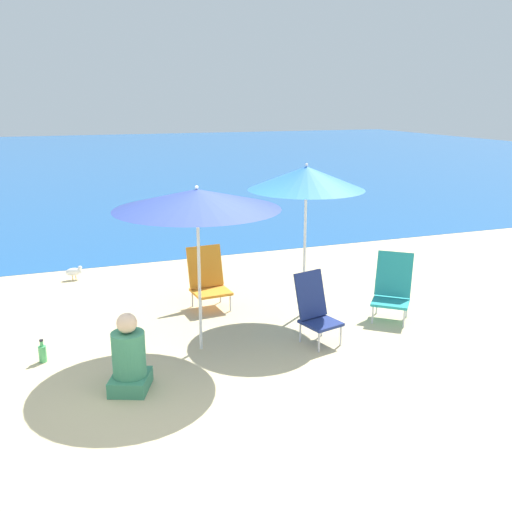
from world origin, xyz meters
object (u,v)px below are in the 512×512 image
beach_umbrella_blue (306,178)px  beach_umbrella_navy (197,199)px  beach_chair_navy (315,307)px  seagull (74,271)px  beach_chair_orange (208,278)px  person_seated_near (129,359)px  beach_chair_teal (392,287)px  water_bottle (43,353)px

beach_umbrella_blue → beach_umbrella_navy: beach_umbrella_blue is taller
beach_umbrella_blue → beach_chair_navy: 1.73m
beach_umbrella_navy → seagull: bearing=110.7°
beach_umbrella_navy → beach_chair_orange: bearing=71.1°
person_seated_near → beach_umbrella_navy: bearing=59.8°
beach_chair_orange → seagull: size_ratio=3.23×
beach_umbrella_navy → beach_chair_teal: (2.72, 0.10, -1.38)m
beach_umbrella_blue → beach_chair_orange: bearing=146.7°
beach_umbrella_blue → beach_chair_orange: 2.03m
beach_umbrella_navy → water_bottle: beach_umbrella_navy is taller
beach_chair_orange → water_bottle: bearing=-158.2°
beach_chair_navy → person_seated_near: bearing=177.1°
beach_umbrella_navy → person_seated_near: (-0.94, -0.72, -1.48)m
beach_chair_orange → beach_chair_navy: bearing=-65.4°
beach_chair_navy → beach_chair_orange: size_ratio=0.99×
beach_chair_navy → beach_chair_orange: beach_chair_orange is taller
person_seated_near → water_bottle: person_seated_near is taller
beach_umbrella_navy → beach_chair_navy: size_ratio=2.29×
beach_umbrella_blue → seagull: beach_umbrella_blue is taller
beach_umbrella_blue → person_seated_near: 3.31m
seagull → beach_chair_navy: bearing=-53.8°
beach_umbrella_navy → beach_chair_navy: bearing=-10.3°
beach_chair_navy → beach_chair_orange: bearing=104.7°
beach_chair_teal → person_seated_near: beach_chair_teal is taller
beach_chair_navy → beach_umbrella_blue: bearing=59.6°
person_seated_near → seagull: size_ratio=3.12×
beach_umbrella_navy → person_seated_near: beach_umbrella_navy is taller
beach_chair_orange → person_seated_near: beach_chair_orange is taller
beach_umbrella_navy → water_bottle: size_ratio=7.25×
beach_chair_orange → seagull: 2.66m
beach_chair_orange → person_seated_near: 2.54m
beach_chair_orange → water_bottle: size_ratio=3.19×
water_bottle → beach_chair_orange: bearing=26.1°
beach_umbrella_blue → beach_chair_orange: (-1.16, 0.76, -1.47)m
beach_chair_navy → beach_chair_teal: bearing=0.5°
beach_chair_teal → person_seated_near: size_ratio=1.06×
water_bottle → person_seated_near: bearing=-49.5°
beach_umbrella_blue → water_bottle: 3.89m
beach_chair_orange → water_bottle: beach_chair_orange is taller
beach_chair_navy → water_bottle: (-3.18, 0.53, -0.33)m
beach_chair_navy → person_seated_near: 2.37m
beach_chair_teal → beach_chair_orange: (-2.24, 1.29, -0.02)m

